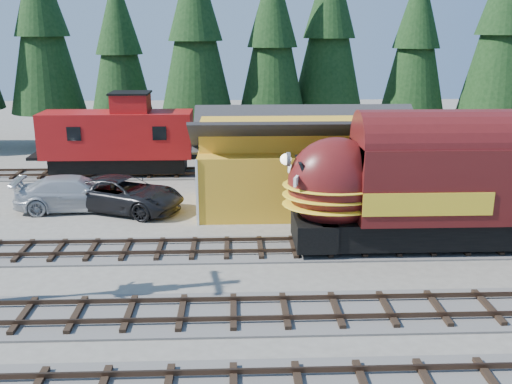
{
  "coord_description": "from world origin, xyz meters",
  "views": [
    {
      "loc": [
        -4.09,
        -19.88,
        9.59
      ],
      "look_at": [
        -3.19,
        4.0,
        2.72
      ],
      "focal_mm": 40.0,
      "sensor_mm": 36.0,
      "label": 1
    }
  ],
  "objects_px": {
    "locomotive": "(473,189)",
    "caboose": "(119,138)",
    "depot": "(310,154)",
    "pickup_truck_a": "(123,194)",
    "pickup_truck_b": "(76,193)"
  },
  "relations": [
    {
      "from": "locomotive",
      "to": "pickup_truck_a",
      "type": "distance_m",
      "value": 17.81
    },
    {
      "from": "depot",
      "to": "caboose",
      "type": "xyz_separation_m",
      "value": [
        -11.85,
        7.5,
        -0.4
      ]
    },
    {
      "from": "depot",
      "to": "caboose",
      "type": "bearing_deg",
      "value": 147.66
    },
    {
      "from": "caboose",
      "to": "pickup_truck_a",
      "type": "xyz_separation_m",
      "value": [
        1.67,
        -7.9,
        -1.63
      ]
    },
    {
      "from": "pickup_truck_a",
      "to": "locomotive",
      "type": "bearing_deg",
      "value": -88.1
    },
    {
      "from": "caboose",
      "to": "pickup_truck_b",
      "type": "bearing_deg",
      "value": -97.3
    },
    {
      "from": "locomotive",
      "to": "pickup_truck_b",
      "type": "bearing_deg",
      "value": 161.7
    },
    {
      "from": "depot",
      "to": "locomotive",
      "type": "height_order",
      "value": "depot"
    },
    {
      "from": "pickup_truck_b",
      "to": "caboose",
      "type": "bearing_deg",
      "value": -12.05
    },
    {
      "from": "locomotive",
      "to": "caboose",
      "type": "xyz_separation_m",
      "value": [
        -18.3,
        14.0,
        -0.2
      ]
    },
    {
      "from": "pickup_truck_b",
      "to": "pickup_truck_a",
      "type": "bearing_deg",
      "value": -100.75
    },
    {
      "from": "caboose",
      "to": "pickup_truck_a",
      "type": "distance_m",
      "value": 8.24
    },
    {
      "from": "depot",
      "to": "locomotive",
      "type": "distance_m",
      "value": 9.16
    },
    {
      "from": "pickup_truck_b",
      "to": "locomotive",
      "type": "bearing_deg",
      "value": -113.05
    },
    {
      "from": "depot",
      "to": "caboose",
      "type": "relative_size",
      "value": 1.29
    }
  ]
}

